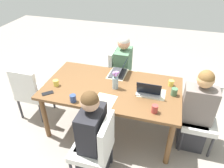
{
  "coord_description": "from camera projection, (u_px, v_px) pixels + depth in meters",
  "views": [
    {
      "loc": [
        0.68,
        -2.36,
        2.43
      ],
      "look_at": [
        0.0,
        0.0,
        0.8
      ],
      "focal_mm": 34.42,
      "sensor_mm": 36.0,
      "label": 1
    }
  ],
  "objects": [
    {
      "name": "person_far_left_far",
      "position": [
        123.0,
        72.0,
        3.76
      ],
      "size": [
        0.36,
        0.4,
        1.19
      ],
      "color": "#2D2D33",
      "rests_on": "ground_plane"
    },
    {
      "name": "chair_head_left_right_near",
      "position": [
        31.0,
        91.0,
        3.33
      ],
      "size": [
        0.44,
        0.44,
        0.9
      ],
      "color": "silver",
      "rests_on": "ground_plane"
    },
    {
      "name": "coffee_mug_centre_left",
      "position": [
        73.0,
        98.0,
        2.68
      ],
      "size": [
        0.08,
        0.08,
        0.1
      ],
      "primitive_type": "cylinder",
      "color": "#33477A",
      "rests_on": "dining_table"
    },
    {
      "name": "coffee_mug_near_right",
      "position": [
        171.0,
        83.0,
        2.98
      ],
      "size": [
        0.07,
        0.07,
        0.08
      ],
      "primitive_type": "cylinder",
      "color": "#DBC64C",
      "rests_on": "dining_table"
    },
    {
      "name": "coffee_mug_near_left",
      "position": [
        56.0,
        83.0,
        2.98
      ],
      "size": [
        0.08,
        0.08,
        0.09
      ],
      "primitive_type": "cylinder",
      "color": "#DBC64C",
      "rests_on": "dining_table"
    },
    {
      "name": "ground_plane",
      "position": [
        112.0,
        126.0,
        3.39
      ],
      "size": [
        10.0,
        10.0,
        0.0
      ],
      "primitive_type": "plane",
      "color": "gray"
    },
    {
      "name": "chair_far_left_far",
      "position": [
        120.0,
        71.0,
        3.84
      ],
      "size": [
        0.44,
        0.44,
        0.9
      ],
      "color": "silver",
      "rests_on": "ground_plane"
    },
    {
      "name": "laptop_far_left_far",
      "position": [
        119.0,
        72.0,
        3.24
      ],
      "size": [
        0.22,
        0.32,
        0.21
      ],
      "color": "#38383D",
      "rests_on": "dining_table"
    },
    {
      "name": "coffee_mug_far_left",
      "position": [
        174.0,
        92.0,
        2.79
      ],
      "size": [
        0.08,
        0.08,
        0.1
      ],
      "primitive_type": "cylinder",
      "color": "#47704C",
      "rests_on": "dining_table"
    },
    {
      "name": "person_head_right_left_near",
      "position": [
        196.0,
        114.0,
        2.84
      ],
      "size": [
        0.4,
        0.36,
        1.19
      ],
      "color": "#2D2D33",
      "rests_on": "ground_plane"
    },
    {
      "name": "phone_black",
      "position": [
        48.0,
        93.0,
        2.84
      ],
      "size": [
        0.16,
        0.15,
        0.01
      ],
      "primitive_type": "cube",
      "rotation": [
        0.0,
        0.0,
        0.73
      ],
      "color": "black",
      "rests_on": "dining_table"
    },
    {
      "name": "placemat_far_left_far",
      "position": [
        118.0,
        74.0,
        3.26
      ],
      "size": [
        0.27,
        0.37,
        0.0
      ],
      "primitive_type": "cube",
      "rotation": [
        0.0,
        0.0,
        -1.61
      ],
      "color": "beige",
      "rests_on": "dining_table"
    },
    {
      "name": "coffee_mug_centre_right",
      "position": [
        155.0,
        109.0,
        2.51
      ],
      "size": [
        0.08,
        0.08,
        0.1
      ],
      "primitive_type": "cylinder",
      "color": "#AD3D38",
      "rests_on": "dining_table"
    },
    {
      "name": "chair_near_left_mid",
      "position": [
        97.0,
        146.0,
        2.43
      ],
      "size": [
        0.44,
        0.44,
        0.9
      ],
      "color": "silver",
      "rests_on": "ground_plane"
    },
    {
      "name": "chair_head_right_left_near",
      "position": [
        200.0,
        113.0,
        2.9
      ],
      "size": [
        0.44,
        0.44,
        0.9
      ],
      "color": "silver",
      "rests_on": "ground_plane"
    },
    {
      "name": "dining_table",
      "position": [
        112.0,
        92.0,
        3.02
      ],
      "size": [
        1.88,
        1.04,
        0.75
      ],
      "color": "brown",
      "rests_on": "ground_plane"
    },
    {
      "name": "placemat_near_left_mid",
      "position": [
        104.0,
        102.0,
        2.68
      ],
      "size": [
        0.28,
        0.38,
        0.0
      ],
      "primitive_type": "cube",
      "rotation": [
        0.0,
        0.0,
        1.51
      ],
      "color": "beige",
      "rests_on": "dining_table"
    },
    {
      "name": "placemat_head_right_left_near",
      "position": [
        151.0,
        93.0,
        2.85
      ],
      "size": [
        0.36,
        0.27,
        0.0
      ],
      "primitive_type": "cube",
      "rotation": [
        0.0,
        0.0,
        3.13
      ],
      "color": "beige",
      "rests_on": "dining_table"
    },
    {
      "name": "laptop_head_right_left_near",
      "position": [
        149.0,
        91.0,
        2.81
      ],
      "size": [
        0.32,
        0.22,
        0.21
      ],
      "color": "silver",
      "rests_on": "dining_table"
    },
    {
      "name": "person_near_left_mid",
      "position": [
        93.0,
        139.0,
        2.48
      ],
      "size": [
        0.36,
        0.4,
        1.19
      ],
      "color": "#2D2D33",
      "rests_on": "ground_plane"
    },
    {
      "name": "flower_vase",
      "position": [
        115.0,
        80.0,
        2.88
      ],
      "size": [
        0.09,
        0.08,
        0.27
      ],
      "color": "#8EA8B7",
      "rests_on": "dining_table"
    }
  ]
}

